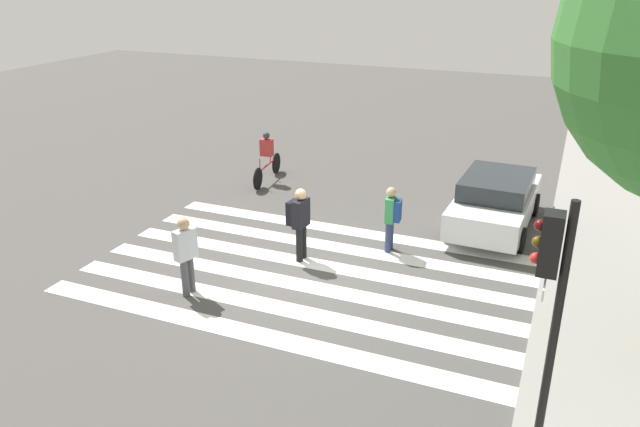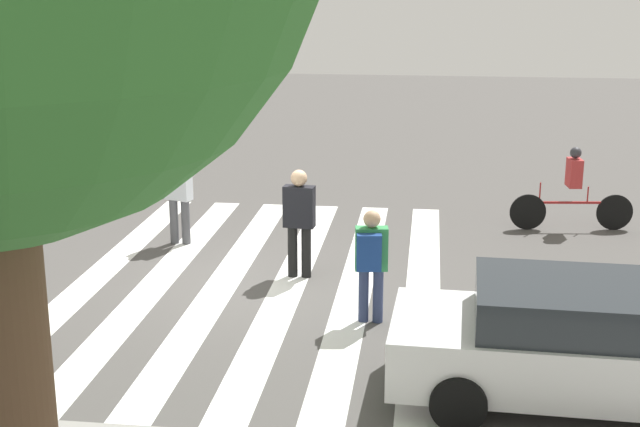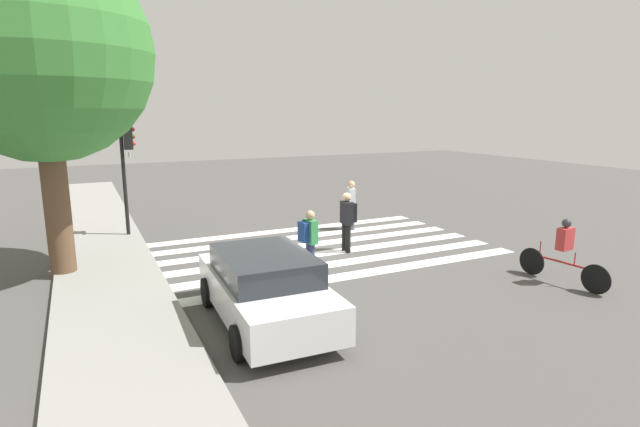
{
  "view_description": "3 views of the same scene",
  "coord_description": "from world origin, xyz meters",
  "views": [
    {
      "loc": [
        11.72,
        5.21,
        6.71
      ],
      "look_at": [
        -0.85,
        -0.02,
        1.19
      ],
      "focal_mm": 35.0,
      "sensor_mm": 36.0,
      "label": 1
    },
    {
      "loc": [
        -2.72,
        13.41,
        4.92
      ],
      "look_at": [
        -1.05,
        0.06,
        1.23
      ],
      "focal_mm": 50.0,
      "sensor_mm": 36.0,
      "label": 2
    },
    {
      "loc": [
        -13.49,
        6.72,
        4.2
      ],
      "look_at": [
        0.86,
        -0.28,
        0.92
      ],
      "focal_mm": 28.0,
      "sensor_mm": 36.0,
      "label": 3
    }
  ],
  "objects": [
    {
      "name": "crosswalk_stripes",
      "position": [
        0.0,
        0.0,
        0.0
      ],
      "size": [
        5.94,
        10.0,
        0.01
      ],
      "color": "white",
      "rests_on": "ground_plane"
    },
    {
      "name": "cyclist_near_curb",
      "position": [
        -5.52,
        -3.83,
        0.87
      ],
      "size": [
        2.39,
        0.42,
        1.65
      ],
      "rotation": [
        0.0,
        0.0,
        0.11
      ],
      "color": "black",
      "rests_on": "ground_plane"
    },
    {
      "name": "sidewalk_curb",
      "position": [
        0.0,
        6.25,
        0.07
      ],
      "size": [
        36.0,
        2.5,
        0.14
      ],
      "color": "gray",
      "rests_on": "ground_plane"
    },
    {
      "name": "pedestrian_child_with_backpack",
      "position": [
        1.82,
        -1.99,
        1.0
      ],
      "size": [
        0.54,
        0.37,
        1.78
      ],
      "rotation": [
        0.0,
        0.0,
        -0.34
      ],
      "color": "#4C4C51",
      "rests_on": "ground_plane"
    },
    {
      "name": "street_tree",
      "position": [
        0.51,
        7.27,
        5.53
      ],
      "size": [
        5.24,
        5.24,
        8.19
      ],
      "color": "brown",
      "rests_on": "ground_plane"
    },
    {
      "name": "pedestrian_adult_yellow_jacket",
      "position": [
        -1.95,
        1.42,
        0.98
      ],
      "size": [
        0.48,
        0.42,
        1.67
      ],
      "rotation": [
        0.0,
        0.0,
        3.26
      ],
      "color": "navy",
      "rests_on": "ground_plane"
    },
    {
      "name": "traffic_light",
      "position": [
        3.99,
        5.24,
        2.81
      ],
      "size": [
        0.6,
        0.5,
        4.01
      ],
      "color": "black",
      "rests_on": "ground_plane"
    },
    {
      "name": "pedestrian_adult_tall_backpack",
      "position": [
        -0.65,
        -0.47,
        1.06
      ],
      "size": [
        0.52,
        0.45,
        1.82
      ],
      "rotation": [
        0.0,
        0.0,
        -0.1
      ],
      "color": "black",
      "rests_on": "ground_plane"
    },
    {
      "name": "car_parked_dark_suv",
      "position": [
        -4.5,
        3.55,
        0.75
      ],
      "size": [
        4.36,
        2.14,
        1.46
      ],
      "rotation": [
        0.0,
        0.0,
        -0.04
      ],
      "color": "silver",
      "rests_on": "ground_plane"
    },
    {
      "name": "ground_plane",
      "position": [
        0.0,
        0.0,
        0.0
      ],
      "size": [
        60.0,
        60.0,
        0.0
      ],
      "primitive_type": "plane",
      "color": "#4C4947"
    }
  ]
}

